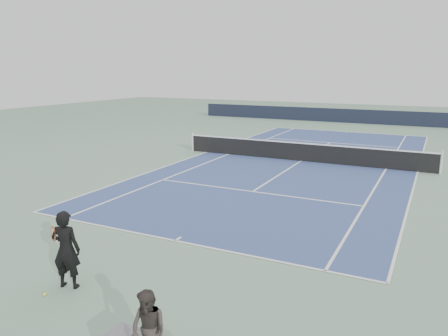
% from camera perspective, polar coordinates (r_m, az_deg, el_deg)
% --- Properties ---
extents(ground, '(80.00, 80.00, 0.00)m').
position_cam_1_polar(ground, '(22.63, 10.03, 0.89)').
color(ground, gray).
extents(court_surface, '(10.97, 23.77, 0.01)m').
position_cam_1_polar(court_surface, '(22.63, 10.03, 0.90)').
color(court_surface, '#34477C').
rests_on(court_surface, ground).
extents(tennis_net, '(12.90, 0.10, 1.07)m').
position_cam_1_polar(tennis_net, '(22.54, 10.08, 2.14)').
color(tennis_net, silver).
rests_on(tennis_net, ground).
extents(windscreen_far, '(30.00, 0.25, 1.20)m').
position_cam_1_polar(windscreen_far, '(39.86, 17.46, 6.44)').
color(windscreen_far, black).
rests_on(windscreen_far, ground).
extents(tennis_player, '(0.83, 0.62, 1.72)m').
position_cam_1_polar(tennis_player, '(9.96, -19.93, -9.96)').
color(tennis_player, black).
rests_on(tennis_player, ground).
extents(tennis_ball, '(0.07, 0.07, 0.07)m').
position_cam_1_polar(tennis_ball, '(10.10, -22.40, -14.98)').
color(tennis_ball, yellow).
rests_on(tennis_ball, ground).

